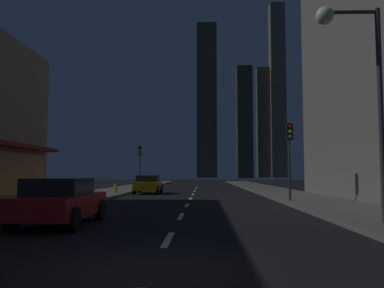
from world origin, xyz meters
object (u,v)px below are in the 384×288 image
car_parked_far (148,184)px  traffic_light_far_left (140,157)px  car_parked_near (60,201)px  traffic_light_near_right (290,144)px  fire_hydrant_far_left (115,189)px  street_lamp_right (352,59)px

car_parked_far → traffic_light_far_left: size_ratio=1.01×
car_parked_near → traffic_light_near_right: traffic_light_near_right is taller
car_parked_far → traffic_light_near_right: size_ratio=1.01×
car_parked_far → traffic_light_far_left: 7.84m
car_parked_far → fire_hydrant_far_left: car_parked_far is taller
street_lamp_right → car_parked_far: bearing=114.6°
car_parked_far → fire_hydrant_far_left: 2.74m
traffic_light_far_left → street_lamp_right: size_ratio=0.64×
street_lamp_right → car_parked_near: bearing=178.3°
car_parked_near → traffic_light_far_left: (-1.90, 26.51, 2.45)m
car_parked_near → traffic_light_far_left: bearing=94.1°
car_parked_near → car_parked_far: (0.00, 19.31, 0.00)m
car_parked_near → car_parked_far: 19.31m
traffic_light_far_left → car_parked_far: bearing=-75.2°
car_parked_far → traffic_light_far_left: traffic_light_far_left is taller
car_parked_far → street_lamp_right: 21.97m
car_parked_near → car_parked_far: bearing=90.0°
traffic_light_near_right → street_lamp_right: (-0.12, -9.55, 1.87)m
fire_hydrant_far_left → traffic_light_near_right: size_ratio=0.16×
car_parked_near → fire_hydrant_far_left: bearing=97.3°
car_parked_far → traffic_light_near_right: (9.10, -10.03, 2.45)m
fire_hydrant_far_left → traffic_light_near_right: traffic_light_near_right is taller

